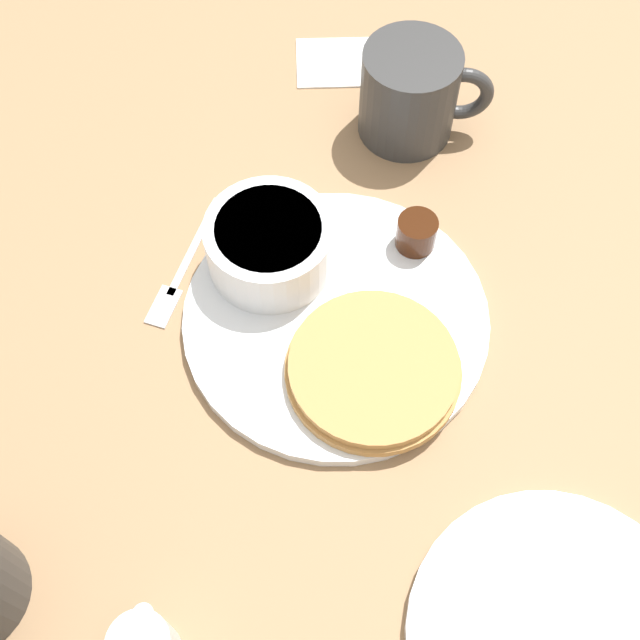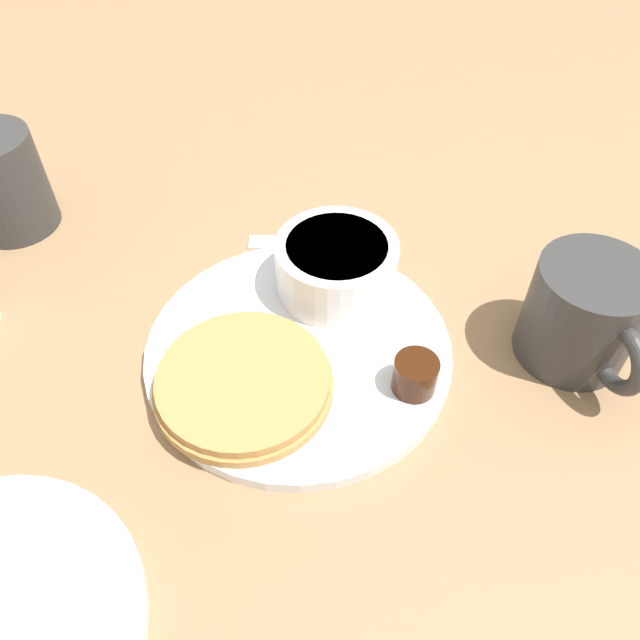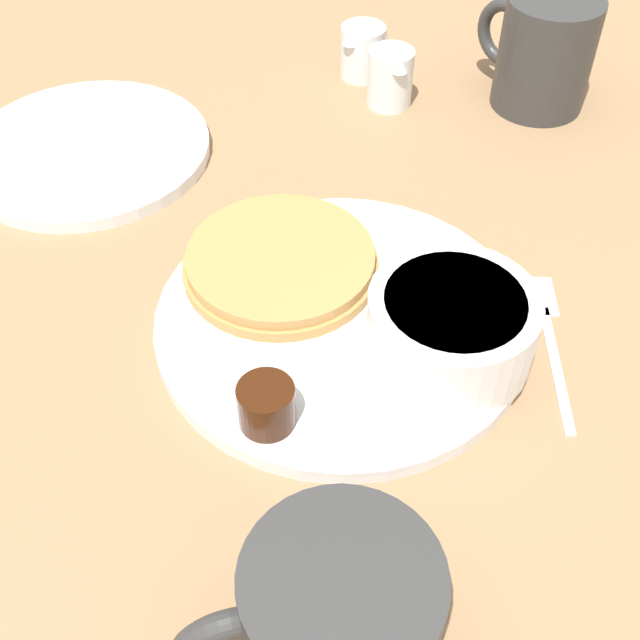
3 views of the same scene
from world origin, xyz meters
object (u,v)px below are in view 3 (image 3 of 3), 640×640
(plate, at_px, (341,320))
(coffee_mug, at_px, (335,623))
(creamer_pitcher_near, at_px, (390,77))
(second_mug, at_px, (543,52))
(fork, at_px, (548,328))
(bowl, at_px, (451,325))
(creamer_pitcher_far, at_px, (363,51))

(plate, relative_size, coffee_mug, 2.06)
(plate, bearing_deg, creamer_pitcher_near, 69.37)
(creamer_pitcher_near, relative_size, second_mug, 0.56)
(coffee_mug, bearing_deg, fork, 45.29)
(plate, bearing_deg, bowl, -38.29)
(bowl, height_order, second_mug, second_mug)
(bowl, relative_size, fork, 0.75)
(plate, height_order, bowl, bowl)
(fork, bearing_deg, plate, 167.51)
(coffee_mug, distance_m, second_mug, 0.58)
(second_mug, bearing_deg, plate, -133.61)
(creamer_pitcher_near, bearing_deg, coffee_mug, -107.18)
(bowl, relative_size, coffee_mug, 0.87)
(bowl, distance_m, coffee_mug, 0.22)
(plate, distance_m, creamer_pitcher_near, 0.30)
(fork, bearing_deg, creamer_pitcher_far, 97.95)
(coffee_mug, bearing_deg, creamer_pitcher_far, 75.68)
(coffee_mug, height_order, second_mug, second_mug)
(plate, bearing_deg, coffee_mug, -102.79)
(creamer_pitcher_near, bearing_deg, creamer_pitcher_far, 103.20)
(coffee_mug, relative_size, creamer_pitcher_near, 1.98)
(plate, xyz_separation_m, creamer_pitcher_far, (0.09, 0.34, 0.02))
(coffee_mug, relative_size, creamer_pitcher_far, 2.31)
(coffee_mug, bearing_deg, bowl, 57.69)
(creamer_pitcher_near, distance_m, second_mug, 0.14)
(coffee_mug, bearing_deg, plate, 77.21)
(fork, xyz_separation_m, second_mug, (0.10, 0.29, 0.05))
(bowl, relative_size, second_mug, 0.97)
(coffee_mug, xyz_separation_m, creamer_pitcher_near, (0.16, 0.52, -0.02))
(bowl, height_order, creamer_pitcher_far, bowl)
(plate, relative_size, fork, 1.80)
(plate, xyz_separation_m, second_mug, (0.25, 0.26, 0.05))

